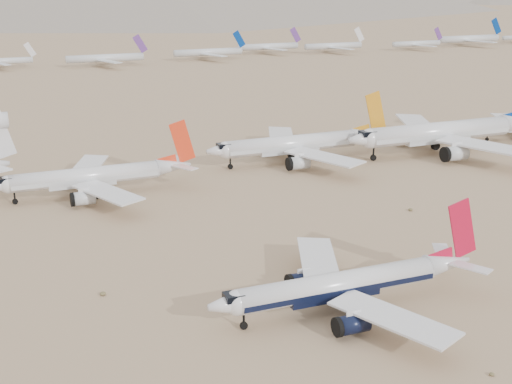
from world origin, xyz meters
TOP-DOWN VIEW (x-y plane):
  - ground at (0.00, 0.00)m, footprint 7000.00×7000.00m
  - main_airliner at (3.10, -4.39)m, footprint 42.89×41.89m
  - row2_navy_widebody at (76.36, 70.29)m, footprint 59.80×58.47m
  - row2_gold_tail at (33.69, 76.82)m, footprint 49.57×48.48m
  - row2_orange_tail at (-21.98, 67.66)m, footprint 44.55×43.58m
  - distant_storage_row at (33.58, 305.01)m, footprint 618.77×62.09m

SIDE VIEW (x-z plane):
  - ground at x=0.00m, z-range 0.00..0.00m
  - main_airliner at x=3.10m, z-range -3.41..11.73m
  - distant_storage_row at x=33.58m, z-range -3.57..12.43m
  - row2_orange_tail at x=-21.98m, z-range -3.49..12.40m
  - row2_gold_tail at x=33.69m, z-range -3.89..13.76m
  - row2_navy_widebody at x=76.36m, z-range -4.70..16.58m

